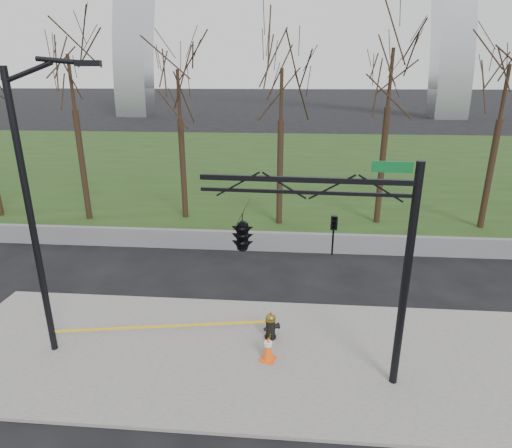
# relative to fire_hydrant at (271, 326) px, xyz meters

# --- Properties ---
(ground) EXTENTS (500.00, 500.00, 0.00)m
(ground) POSITION_rel_fire_hydrant_xyz_m (-0.71, -0.82, -0.51)
(ground) COLOR black
(ground) RESTS_ON ground
(sidewalk) EXTENTS (18.00, 6.00, 0.10)m
(sidewalk) POSITION_rel_fire_hydrant_xyz_m (-0.71, -0.82, -0.46)
(sidewalk) COLOR slate
(sidewalk) RESTS_ON ground
(grass_strip) EXTENTS (120.00, 40.00, 0.06)m
(grass_strip) POSITION_rel_fire_hydrant_xyz_m (-0.71, 29.18, -0.48)
(grass_strip) COLOR #223513
(grass_strip) RESTS_ON ground
(guardrail) EXTENTS (60.00, 0.30, 0.90)m
(guardrail) POSITION_rel_fire_hydrant_xyz_m (-0.71, 7.18, -0.06)
(guardrail) COLOR #59595B
(guardrail) RESTS_ON ground
(tree_row) EXTENTS (47.20, 4.00, 9.76)m
(tree_row) POSITION_rel_fire_hydrant_xyz_m (-0.11, 11.18, 4.37)
(tree_row) COLOR black
(tree_row) RESTS_ON ground
(fire_hydrant) EXTENTS (0.55, 0.39, 0.89)m
(fire_hydrant) POSITION_rel_fire_hydrant_xyz_m (0.00, 0.00, 0.00)
(fire_hydrant) COLOR black
(fire_hydrant) RESTS_ON sidewalk
(traffic_cone) EXTENTS (0.50, 0.50, 0.76)m
(traffic_cone) POSITION_rel_fire_hydrant_xyz_m (-0.02, -1.10, -0.03)
(traffic_cone) COLOR #FF530D
(traffic_cone) RESTS_ON sidewalk
(street_light) EXTENTS (2.39, 0.46, 8.21)m
(street_light) POSITION_rel_fire_hydrant_xyz_m (-6.15, -1.07, 4.19)
(street_light) COLOR black
(street_light) RESTS_ON ground
(traffic_signal_mast) EXTENTS (5.10, 2.51, 6.00)m
(traffic_signal_mast) POSITION_rel_fire_hydrant_xyz_m (0.10, -1.58, 3.64)
(traffic_signal_mast) COLOR black
(traffic_signal_mast) RESTS_ON ground
(caution_tape) EXTENTS (6.37, 1.10, 0.45)m
(caution_tape) POSITION_rel_fire_hydrant_xyz_m (-2.74, -0.55, 0.12)
(caution_tape) COLOR yellow
(caution_tape) RESTS_ON ground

